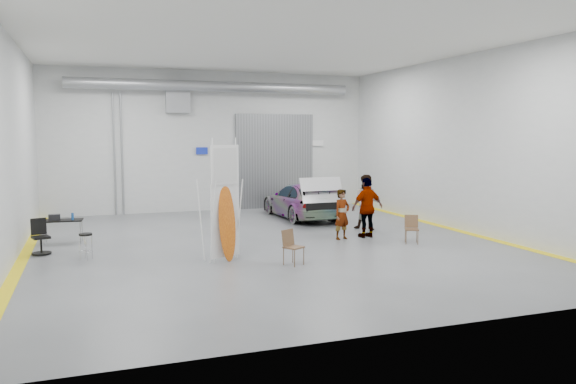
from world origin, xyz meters
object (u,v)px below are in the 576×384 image
object	(u,v)px
sedan_car	(301,201)
office_chair	(41,239)
folding_chair_far	(411,235)
shop_stool	(86,247)
person_b	(367,202)
surfboard_display	(222,212)
person_c	(367,208)
work_table	(61,220)
person_a	(342,214)
folding_chair_near	(293,254)

from	to	relation	value
sedan_car	office_chair	world-z (taller)	sedan_car
folding_chair_far	shop_stool	bearing A→B (deg)	-158.92
person_b	surfboard_display	size ratio (longest dim) A/B	0.60
person_c	folding_chair_far	bearing A→B (deg)	114.35
person_b	shop_stool	bearing A→B (deg)	-133.26
sedan_car	person_c	distance (m)	4.68
sedan_car	work_table	distance (m)	9.07
person_a	surfboard_display	distance (m)	4.67
shop_stool	office_chair	bearing A→B (deg)	135.18
work_table	person_a	bearing A→B (deg)	-15.36
surfboard_display	folding_chair_near	xyz separation A→B (m)	(1.63, -0.95, -1.03)
person_b	office_chair	bearing A→B (deg)	-140.75
folding_chair_near	office_chair	world-z (taller)	office_chair
person_a	person_c	size ratio (longest dim) A/B	0.82
sedan_car	person_b	xyz separation A→B (m)	(1.18, -3.36, 0.28)
work_table	folding_chair_near	bearing A→B (deg)	-41.40
sedan_car	person_c	bearing A→B (deg)	95.05
surfboard_display	folding_chair_far	size ratio (longest dim) A/B	3.79
person_b	surfboard_display	bearing A→B (deg)	-115.50
person_c	folding_chair_near	bearing A→B (deg)	31.21
office_chair	work_table	bearing A→B (deg)	55.26
surfboard_display	folding_chair_far	world-z (taller)	surfboard_display
person_b	sedan_car	bearing A→B (deg)	145.85
office_chair	person_b	bearing A→B (deg)	-15.11
sedan_car	office_chair	bearing A→B (deg)	21.45
sedan_car	office_chair	distance (m)	9.99
person_c	folding_chair_far	distance (m)	1.72
sedan_car	folding_chair_far	bearing A→B (deg)	101.22
folding_chair_near	office_chair	xyz separation A→B (m)	(-6.18, 3.56, 0.15)
person_c	surfboard_display	bearing A→B (deg)	12.64
person_c	work_table	size ratio (longest dim) A/B	1.63
person_b	work_table	xyz separation A→B (m)	(-9.94, 1.00, -0.25)
work_table	person_c	bearing A→B (deg)	-13.81
sedan_car	work_table	xyz separation A→B (m)	(-8.76, -2.36, 0.04)
sedan_car	folding_chair_near	size ratio (longest dim) A/B	5.25
person_b	shop_stool	distance (m)	9.38
person_b	folding_chair_near	bearing A→B (deg)	-99.62
person_a	folding_chair_far	distance (m)	2.23
sedan_car	folding_chair_far	xyz separation A→B (m)	(1.32, -5.99, -0.42)
folding_chair_near	shop_stool	distance (m)	5.54
folding_chair_far	office_chair	xyz separation A→B (m)	(-10.54, 2.13, 0.16)
shop_stool	office_chair	distance (m)	1.66
folding_chair_near	person_b	bearing A→B (deg)	13.95
sedan_car	person_b	size ratio (longest dim) A/B	2.44
sedan_car	work_table	bearing A→B (deg)	13.85
folding_chair_near	sedan_car	bearing A→B (deg)	37.82
person_a	folding_chair_near	distance (m)	3.85
person_c	folding_chair_near	distance (m)	4.55
sedan_car	person_c	world-z (taller)	person_c
folding_chair_near	folding_chair_far	world-z (taller)	folding_chair_near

